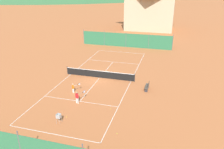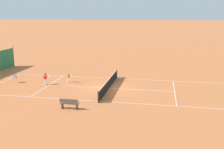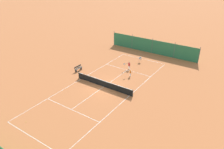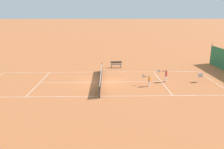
{
  "view_description": "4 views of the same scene",
  "coord_description": "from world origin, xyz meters",
  "px_view_note": "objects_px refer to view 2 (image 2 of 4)",
  "views": [
    {
      "loc": [
        8.56,
        -24.45,
        11.18
      ],
      "look_at": [
        1.76,
        -0.41,
        0.8
      ],
      "focal_mm": 35.0,
      "sensor_mm": 36.0,
      "label": 1
    },
    {
      "loc": [
        24.67,
        5.02,
        7.24
      ],
      "look_at": [
        -1.22,
        0.07,
        1.13
      ],
      "focal_mm": 42.0,
      "sensor_mm": 36.0,
      "label": 2
    },
    {
      "loc": [
        -15.56,
        20.99,
        15.13
      ],
      "look_at": [
        -0.25,
        -1.66,
        1.26
      ],
      "focal_mm": 35.0,
      "sensor_mm": 36.0,
      "label": 3
    },
    {
      "loc": [
        -21.88,
        -0.64,
        6.92
      ],
      "look_at": [
        -1.23,
        -1.12,
        1.16
      ],
      "focal_mm": 35.0,
      "sensor_mm": 36.0,
      "label": 4
    }
  ],
  "objects_px": {
    "player_far_baseline": "(68,76)",
    "tennis_ball_mid_court": "(27,94)",
    "tennis_net": "(109,83)",
    "tennis_ball_near_corner": "(23,83)",
    "ball_hopper": "(15,77)",
    "courtside_bench": "(69,104)",
    "player_near_service": "(45,78)",
    "tennis_ball_service_box": "(111,80)"
  },
  "relations": [
    {
      "from": "tennis_net",
      "to": "tennis_ball_mid_court",
      "type": "relative_size",
      "value": 139.09
    },
    {
      "from": "courtside_bench",
      "to": "tennis_ball_mid_court",
      "type": "bearing_deg",
      "value": -119.02
    },
    {
      "from": "player_far_baseline",
      "to": "courtside_bench",
      "type": "relative_size",
      "value": 0.74
    },
    {
      "from": "tennis_ball_near_corner",
      "to": "tennis_ball_service_box",
      "type": "bearing_deg",
      "value": 109.95
    },
    {
      "from": "tennis_ball_mid_court",
      "to": "tennis_ball_near_corner",
      "type": "bearing_deg",
      "value": -145.62
    },
    {
      "from": "tennis_ball_mid_court",
      "to": "player_near_service",
      "type": "bearing_deg",
      "value": 176.62
    },
    {
      "from": "tennis_ball_mid_court",
      "to": "courtside_bench",
      "type": "distance_m",
      "value": 5.89
    },
    {
      "from": "player_far_baseline",
      "to": "ball_hopper",
      "type": "distance_m",
      "value": 5.76
    },
    {
      "from": "tennis_ball_service_box",
      "to": "ball_hopper",
      "type": "distance_m",
      "value": 10.49
    },
    {
      "from": "tennis_ball_near_corner",
      "to": "player_near_service",
      "type": "bearing_deg",
      "value": 90.84
    },
    {
      "from": "tennis_net",
      "to": "tennis_ball_near_corner",
      "type": "bearing_deg",
      "value": -90.02
    },
    {
      "from": "tennis_net",
      "to": "tennis_ball_service_box",
      "type": "relative_size",
      "value": 139.09
    },
    {
      "from": "tennis_ball_near_corner",
      "to": "tennis_net",
      "type": "bearing_deg",
      "value": 89.98
    },
    {
      "from": "tennis_ball_mid_court",
      "to": "ball_hopper",
      "type": "distance_m",
      "value": 5.04
    },
    {
      "from": "player_near_service",
      "to": "tennis_ball_mid_court",
      "type": "bearing_deg",
      "value": -3.38
    },
    {
      "from": "player_near_service",
      "to": "courtside_bench",
      "type": "relative_size",
      "value": 0.88
    },
    {
      "from": "courtside_bench",
      "to": "tennis_ball_near_corner",
      "type": "bearing_deg",
      "value": -130.12
    },
    {
      "from": "tennis_ball_near_corner",
      "to": "ball_hopper",
      "type": "distance_m",
      "value": 1.19
    },
    {
      "from": "player_near_service",
      "to": "tennis_ball_service_box",
      "type": "relative_size",
      "value": 19.95
    },
    {
      "from": "tennis_ball_mid_court",
      "to": "tennis_ball_service_box",
      "type": "xyz_separation_m",
      "value": [
        -6.76,
        6.61,
        0.0
      ]
    },
    {
      "from": "tennis_net",
      "to": "tennis_ball_mid_court",
      "type": "bearing_deg",
      "value": -63.48
    },
    {
      "from": "courtside_bench",
      "to": "ball_hopper",
      "type": "bearing_deg",
      "value": -127.4
    },
    {
      "from": "courtside_bench",
      "to": "player_near_service",
      "type": "bearing_deg",
      "value": -142.32
    },
    {
      "from": "player_far_baseline",
      "to": "ball_hopper",
      "type": "xyz_separation_m",
      "value": [
        1.23,
        -5.63,
        0.0
      ]
    },
    {
      "from": "tennis_net",
      "to": "ball_hopper",
      "type": "height_order",
      "value": "tennis_net"
    },
    {
      "from": "ball_hopper",
      "to": "courtside_bench",
      "type": "distance_m",
      "value": 10.74
    },
    {
      "from": "player_near_service",
      "to": "ball_hopper",
      "type": "relative_size",
      "value": 1.48
    },
    {
      "from": "tennis_net",
      "to": "tennis_ball_near_corner",
      "type": "relative_size",
      "value": 139.09
    },
    {
      "from": "ball_hopper",
      "to": "courtside_bench",
      "type": "relative_size",
      "value": 0.59
    },
    {
      "from": "courtside_bench",
      "to": "tennis_net",
      "type": "bearing_deg",
      "value": 163.66
    },
    {
      "from": "tennis_ball_service_box",
      "to": "courtside_bench",
      "type": "distance_m",
      "value": 9.74
    },
    {
      "from": "tennis_net",
      "to": "tennis_ball_service_box",
      "type": "distance_m",
      "value": 3.33
    },
    {
      "from": "tennis_ball_service_box",
      "to": "tennis_net",
      "type": "bearing_deg",
      "value": 6.83
    },
    {
      "from": "ball_hopper",
      "to": "courtside_bench",
      "type": "bearing_deg",
      "value": 52.6
    },
    {
      "from": "ball_hopper",
      "to": "tennis_ball_near_corner",
      "type": "bearing_deg",
      "value": 79.96
    },
    {
      "from": "tennis_ball_service_box",
      "to": "player_near_service",
      "type": "bearing_deg",
      "value": -63.23
    },
    {
      "from": "player_near_service",
      "to": "tennis_ball_mid_court",
      "type": "xyz_separation_m",
      "value": [
        3.53,
        -0.21,
        -0.73
      ]
    },
    {
      "from": "tennis_net",
      "to": "player_far_baseline",
      "type": "distance_m",
      "value": 4.98
    },
    {
      "from": "player_far_baseline",
      "to": "tennis_ball_mid_court",
      "type": "xyz_separation_m",
      "value": [
        4.91,
        -2.23,
        -0.62
      ]
    },
    {
      "from": "player_far_baseline",
      "to": "ball_hopper",
      "type": "height_order",
      "value": "player_far_baseline"
    },
    {
      "from": "tennis_ball_service_box",
      "to": "tennis_ball_mid_court",
      "type": "bearing_deg",
      "value": -44.34
    },
    {
      "from": "player_far_baseline",
      "to": "tennis_ball_near_corner",
      "type": "relative_size",
      "value": 16.85
    }
  ]
}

